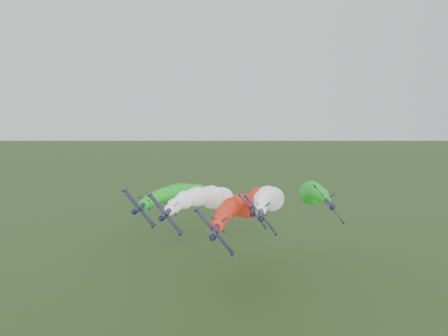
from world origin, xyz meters
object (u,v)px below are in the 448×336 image
at_px(jet_inner_left, 212,198).
at_px(jet_outer_left, 192,195).
at_px(jet_lead, 243,206).
at_px(jet_trail, 263,198).
at_px(jet_inner_right, 269,198).
at_px(jet_outer_right, 312,192).

bearing_deg(jet_inner_left, jet_outer_left, 145.77).
relative_size(jet_lead, jet_trail, 0.99).
distance_m(jet_lead, jet_inner_right, 15.84).
relative_size(jet_outer_right, jet_trail, 0.99).
distance_m(jet_inner_left, jet_outer_right, 34.04).
bearing_deg(jet_inner_right, jet_outer_right, 26.20).
height_order(jet_inner_left, jet_inner_right, jet_inner_left).
xyz_separation_m(jet_lead, jet_inner_left, (-10.55, 11.21, 0.23)).
bearing_deg(jet_trail, jet_outer_right, -27.52).
xyz_separation_m(jet_inner_left, jet_outer_left, (-6.95, 4.73, 0.08)).
bearing_deg(jet_lead, jet_outer_left, 137.66).
bearing_deg(jet_inner_right, jet_lead, -119.86).
xyz_separation_m(jet_inner_left, jet_inner_right, (18.44, 2.52, -0.29)).
bearing_deg(jet_outer_left, jet_outer_right, 6.91).
bearing_deg(jet_trail, jet_outer_left, -151.02).
distance_m(jet_inner_right, jet_outer_right, 15.89).
xyz_separation_m(jet_inner_right, jet_outer_left, (-25.39, 2.20, 0.37)).
xyz_separation_m(jet_lead, jet_outer_left, (-17.50, 15.94, 0.30)).
bearing_deg(jet_inner_right, jet_outer_left, 175.04).
xyz_separation_m(jet_lead, jet_trail, (6.17, 29.05, -2.70)).
height_order(jet_outer_left, jet_outer_right, jet_outer_right).
height_order(jet_lead, jet_inner_left, jet_inner_left).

